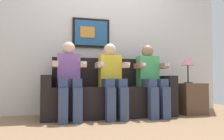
# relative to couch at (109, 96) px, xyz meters

# --- Properties ---
(ground_plane) EXTENTS (5.70, 5.70, 0.00)m
(ground_plane) POSITION_rel_couch_xyz_m (0.00, -0.33, -0.31)
(ground_plane) COLOR #8C6B4C
(back_wall_assembly) EXTENTS (4.39, 0.10, 2.60)m
(back_wall_assembly) POSITION_rel_couch_xyz_m (-0.01, 0.44, 0.99)
(back_wall_assembly) COLOR silver
(back_wall_assembly) RESTS_ON ground_plane
(couch) EXTENTS (1.99, 0.58, 0.90)m
(couch) POSITION_rel_couch_xyz_m (0.00, 0.00, 0.00)
(couch) COLOR black
(couch) RESTS_ON ground_plane
(person_on_left) EXTENTS (0.46, 0.56, 1.11)m
(person_on_left) POSITION_rel_couch_xyz_m (-0.62, -0.17, 0.29)
(person_on_left) COLOR #8C59A5
(person_on_left) RESTS_ON ground_plane
(person_in_middle) EXTENTS (0.46, 0.56, 1.11)m
(person_in_middle) POSITION_rel_couch_xyz_m (-0.00, -0.17, 0.29)
(person_in_middle) COLOR yellow
(person_in_middle) RESTS_ON ground_plane
(person_on_right) EXTENTS (0.46, 0.56, 1.11)m
(person_on_right) POSITION_rel_couch_xyz_m (0.62, -0.17, 0.29)
(person_on_right) COLOR #4CB266
(person_on_right) RESTS_ON ground_plane
(side_table_right) EXTENTS (0.40, 0.40, 0.50)m
(side_table_right) POSITION_rel_couch_xyz_m (1.34, -0.11, -0.06)
(side_table_right) COLOR brown
(side_table_right) RESTS_ON ground_plane
(table_lamp) EXTENTS (0.22, 0.22, 0.46)m
(table_lamp) POSITION_rel_couch_xyz_m (1.34, -0.06, 0.55)
(table_lamp) COLOR #333338
(table_lamp) RESTS_ON side_table_right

